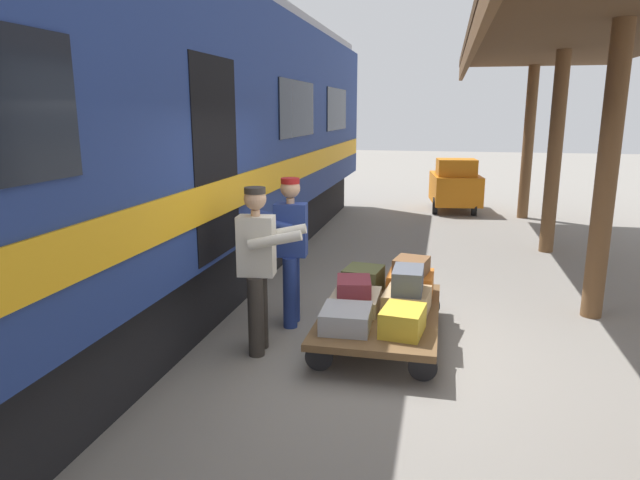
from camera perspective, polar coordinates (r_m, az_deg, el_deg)
name	(u,v)px	position (r m, az deg, el deg)	size (l,w,h in m)	color
ground_plane	(389,354)	(5.89, 6.99, -11.45)	(60.00, 60.00, 0.00)	gray
train_car	(84,146)	(6.54, -22.81, 8.79)	(3.02, 18.37, 4.00)	navy
luggage_cart	(381,314)	(6.12, 6.16, -7.51)	(1.24, 2.13, 0.34)	brown
suitcase_yellow_case	(403,321)	(5.49, 8.38, -8.10)	(0.38, 0.49, 0.25)	gold
suitcase_olive_duffel	(363,280)	(6.64, 4.41, -4.04)	(0.41, 0.46, 0.29)	brown
suitcase_cream_canvas	(355,301)	(6.10, 3.62, -6.19)	(0.50, 0.63, 0.17)	beige
suitcase_orange_carryall	(410,284)	(6.59, 9.15, -4.42)	(0.50, 0.53, 0.27)	#CC6B23
suitcase_gray_aluminum	(346,318)	(5.55, 2.67, -7.95)	(0.47, 0.53, 0.21)	#9EA0A5
suitcase_tan_vintage	(407,302)	(6.04, 8.80, -6.19)	(0.46, 0.57, 0.24)	tan
suitcase_slate_roller	(408,280)	(5.96, 8.90, -4.02)	(0.31, 0.49, 0.25)	#4C515B
suitcase_brown_leather	(411,266)	(6.51, 9.25, -2.60)	(0.36, 0.39, 0.18)	brown
suitcase_burgundy_valise	(354,286)	(6.06, 3.44, -4.69)	(0.36, 0.45, 0.16)	maroon
porter_in_overalls	(289,247)	(6.36, -3.14, -0.67)	(0.69, 0.47, 1.70)	navy
porter_by_door	(259,265)	(5.64, -6.22, -2.51)	(0.69, 0.47, 1.70)	#332D28
baggage_tug	(455,186)	(14.23, 13.54, 5.37)	(1.31, 1.83, 1.30)	orange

